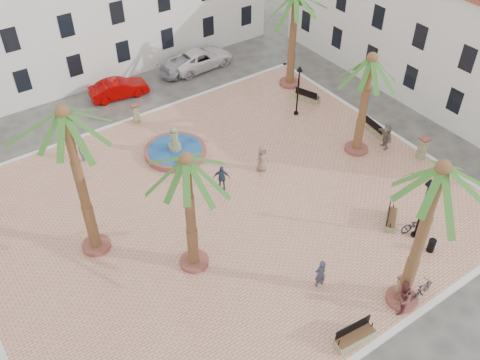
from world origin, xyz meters
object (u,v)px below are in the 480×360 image
at_px(bench_ne, 307,97).
at_px(car_red, 119,89).
at_px(palm_ne, 295,6).
at_px(lamppost_e, 299,82).
at_px(pedestrian_fountain_a, 262,159).
at_px(cyclist_b, 402,298).
at_px(car_silver, 184,65).
at_px(lamppost_s, 425,198).
at_px(palm_s, 438,185).
at_px(palm_e, 370,70).
at_px(bench_se, 391,219).
at_px(palm_nw, 67,129).
at_px(fountain, 175,150).
at_px(bollard_se, 401,286).
at_px(bollard_n, 136,113).
at_px(palm_sw, 187,173).
at_px(litter_bin, 431,245).
at_px(car_white, 201,59).
at_px(pedestrian_fountain_b, 222,178).
at_px(bench_s, 355,337).
at_px(bollard_e, 423,148).
at_px(cyclist_a, 320,273).
at_px(bicycle_a, 417,224).
at_px(pedestrian_east, 386,136).
at_px(bench_e, 375,129).
at_px(bicycle_b, 422,290).
at_px(pedestrian_north, 82,150).

bearing_deg(bench_ne, car_red, 31.08).
relative_size(palm_ne, lamppost_e, 1.95).
relative_size(bench_ne, pedestrian_fountain_a, 1.11).
distance_m(cyclist_b, car_silver, 25.39).
bearing_deg(cyclist_b, palm_ne, -150.51).
bearing_deg(lamppost_s, palm_s, -146.41).
bearing_deg(palm_e, car_silver, 103.83).
bearing_deg(bench_se, pedestrian_fountain_a, 74.73).
relative_size(palm_nw, pedestrian_fountain_a, 5.05).
bearing_deg(fountain, bollard_se, -78.18).
distance_m(bench_se, bollard_n, 17.96).
xyz_separation_m(bollard_n, car_red, (0.53, 3.84, -0.15)).
xyz_separation_m(palm_s, bench_se, (3.41, 3.89, -6.93)).
distance_m(palm_sw, litter_bin, 13.26).
xyz_separation_m(palm_nw, car_silver, (13.14, 13.50, -6.97)).
distance_m(bench_ne, bollard_se, 17.42).
height_order(fountain, litter_bin, fountain).
relative_size(litter_bin, car_white, 0.15).
height_order(cyclist_b, car_silver, cyclist_b).
relative_size(cyclist_b, pedestrian_fountain_b, 1.18).
height_order(lamppost_e, pedestrian_fountain_a, lamppost_e).
height_order(palm_e, lamppost_s, palm_e).
bearing_deg(palm_e, bench_s, -134.66).
height_order(bench_s, lamppost_e, lamppost_e).
relative_size(lamppost_e, bollard_e, 2.48).
bearing_deg(cyclist_a, car_red, -84.21).
bearing_deg(pedestrian_fountain_b, bicycle_a, -17.79).
bearing_deg(cyclist_a, palm_e, -138.54).
relative_size(cyclist_a, pedestrian_east, 0.99).
relative_size(bollard_n, pedestrian_east, 0.79).
relative_size(lamppost_s, pedestrian_east, 2.31).
xyz_separation_m(bench_e, litter_bin, (-5.26, -9.02, 0.11)).
bearing_deg(cyclist_b, bicycle_a, 177.68).
bearing_deg(palm_ne, pedestrian_east, -89.98).
distance_m(palm_s, bicycle_b, 6.78).
bearing_deg(lamppost_e, bollard_n, 150.23).
distance_m(lamppost_s, bollard_se, 4.67).
distance_m(bench_s, bench_ne, 19.69).
distance_m(bench_s, pedestrian_east, 14.75).
relative_size(bicycle_b, car_white, 0.30).
xyz_separation_m(palm_ne, cyclist_a, (-10.74, -15.56, -5.22)).
bearing_deg(palm_nw, bicycle_a, -30.84).
xyz_separation_m(pedestrian_fountain_a, pedestrian_north, (-8.46, 7.09, -0.07)).
xyz_separation_m(bollard_se, pedestrian_north, (-8.22, 18.32, 0.13)).
bearing_deg(car_white, palm_ne, -150.46).
height_order(bench_e, car_silver, car_silver).
distance_m(palm_ne, bench_ne, 6.33).
bearing_deg(bench_s, bench_se, 37.37).
bearing_deg(pedestrian_north, cyclist_a, -141.94).
bearing_deg(lamppost_s, bicycle_a, 34.45).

